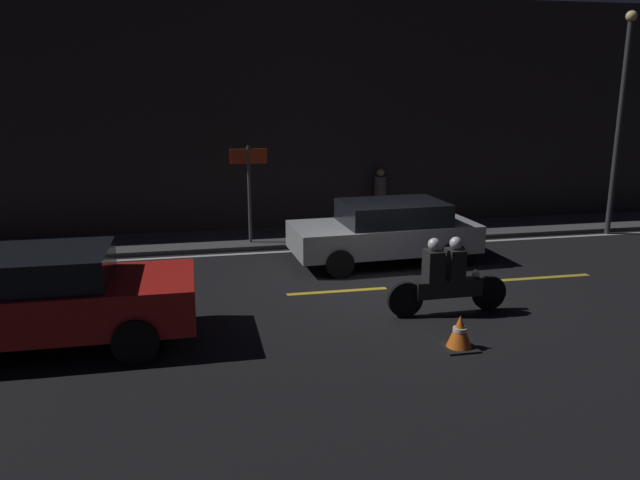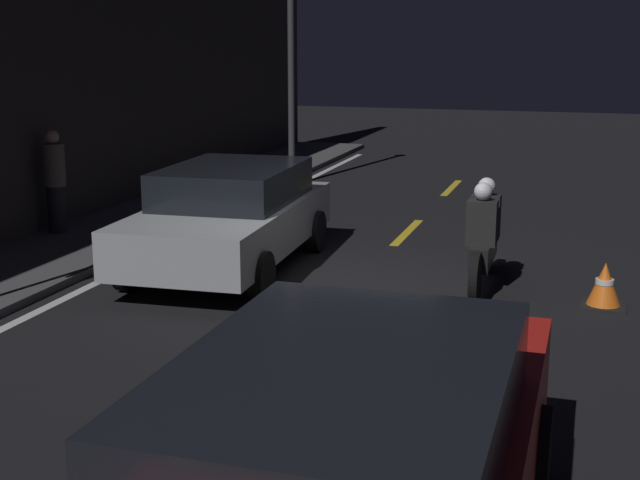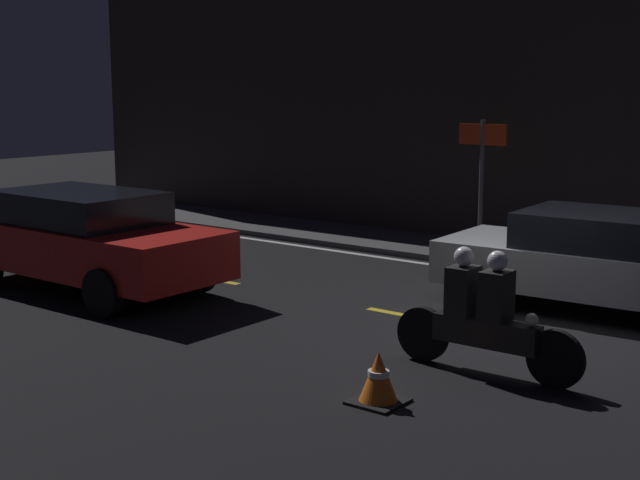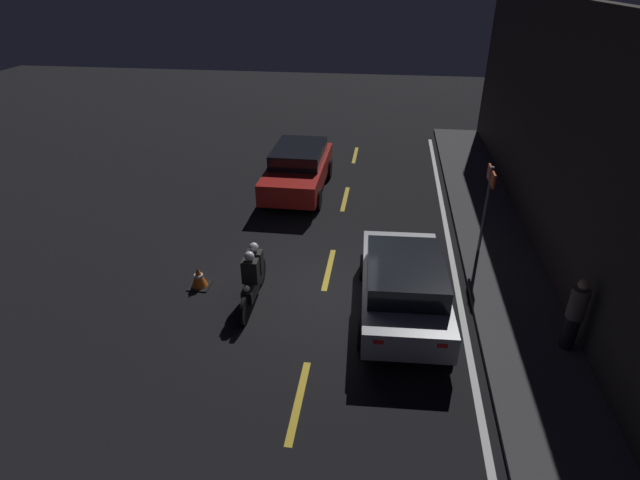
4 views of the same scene
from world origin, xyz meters
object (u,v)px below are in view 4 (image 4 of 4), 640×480
at_px(shop_sign, 488,193).
at_px(hatchback_silver, 404,284).
at_px(pedestrian, 575,314).
at_px(traffic_cone_near, 199,277).
at_px(motorcycle, 253,276).
at_px(taxi_red, 298,168).

bearing_deg(shop_sign, hatchback_silver, -35.79).
bearing_deg(pedestrian, hatchback_silver, -104.73).
distance_m(traffic_cone_near, pedestrian, 8.27).
bearing_deg(hatchback_silver, motorcycle, 87.37).
bearing_deg(taxi_red, traffic_cone_near, -11.98).
relative_size(hatchback_silver, traffic_cone_near, 7.93).
xyz_separation_m(motorcycle, traffic_cone_near, (-0.36, -1.47, -0.39)).
distance_m(taxi_red, motorcycle, 6.63).
height_order(taxi_red, traffic_cone_near, taxi_red).
bearing_deg(taxi_red, pedestrian, 42.46).
bearing_deg(taxi_red, hatchback_silver, 28.19).
relative_size(motorcycle, pedestrian, 1.39).
xyz_separation_m(taxi_red, hatchback_silver, (6.61, 3.52, -0.07)).
xyz_separation_m(hatchback_silver, motorcycle, (0.01, -3.40, -0.09)).
distance_m(taxi_red, hatchback_silver, 7.49).
height_order(hatchback_silver, shop_sign, shop_sign).
bearing_deg(shop_sign, taxi_red, -123.77).
bearing_deg(pedestrian, shop_sign, -162.06).
relative_size(hatchback_silver, pedestrian, 2.65).
bearing_deg(traffic_cone_near, pedestrian, 81.53).
bearing_deg(motorcycle, traffic_cone_near, -104.89).
relative_size(motorcycle, shop_sign, 0.92).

